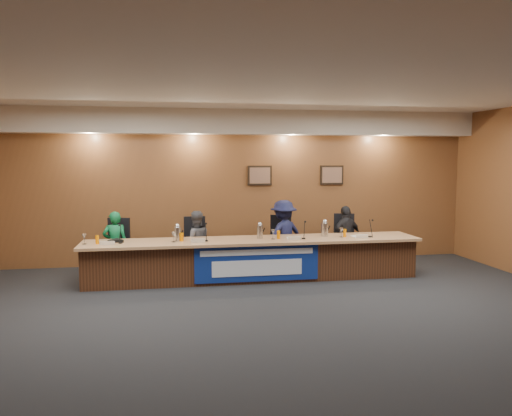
{
  "coord_description": "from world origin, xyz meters",
  "views": [
    {
      "loc": [
        -1.48,
        -6.49,
        2.22
      ],
      "look_at": [
        0.1,
        2.71,
        1.28
      ],
      "focal_mm": 35.0,
      "sensor_mm": 36.0,
      "label": 1
    }
  ],
  "objects_px": {
    "office_chair_c": "(282,245)",
    "carafe_left": "(177,234)",
    "panelist_b": "(196,242)",
    "office_chair_a": "(116,250)",
    "carafe_right": "(325,230)",
    "panelist_a": "(115,244)",
    "office_chair_d": "(344,244)",
    "banner": "(257,263)",
    "panelist_d": "(346,237)",
    "speakerphone": "(116,241)",
    "panelist_c": "(284,235)",
    "office_chair_b": "(196,248)",
    "carafe_mid": "(260,232)",
    "dais_body": "(253,260)"
  },
  "relations": [
    {
      "from": "office_chair_a",
      "to": "carafe_right",
      "type": "distance_m",
      "value": 3.96
    },
    {
      "from": "panelist_a",
      "to": "speakerphone",
      "type": "relative_size",
      "value": 3.86
    },
    {
      "from": "office_chair_c",
      "to": "carafe_left",
      "type": "distance_m",
      "value": 2.24
    },
    {
      "from": "office_chair_b",
      "to": "office_chair_d",
      "type": "xyz_separation_m",
      "value": [
        3.02,
        0.0,
        0.0
      ]
    },
    {
      "from": "carafe_left",
      "to": "panelist_b",
      "type": "bearing_deg",
      "value": 61.03
    },
    {
      "from": "panelist_b",
      "to": "panelist_d",
      "type": "height_order",
      "value": "panelist_d"
    },
    {
      "from": "panelist_b",
      "to": "speakerphone",
      "type": "relative_size",
      "value": 3.8
    },
    {
      "from": "panelist_c",
      "to": "office_chair_c",
      "type": "relative_size",
      "value": 2.91
    },
    {
      "from": "carafe_right",
      "to": "panelist_a",
      "type": "bearing_deg",
      "value": 171.47
    },
    {
      "from": "panelist_c",
      "to": "office_chair_d",
      "type": "height_order",
      "value": "panelist_c"
    },
    {
      "from": "panelist_d",
      "to": "office_chair_a",
      "type": "xyz_separation_m",
      "value": [
        -4.52,
        0.1,
        -0.15
      ]
    },
    {
      "from": "panelist_a",
      "to": "banner",
      "type": "bearing_deg",
      "value": 153.52
    },
    {
      "from": "panelist_b",
      "to": "panelist_c",
      "type": "bearing_deg",
      "value": 171.92
    },
    {
      "from": "office_chair_c",
      "to": "carafe_mid",
      "type": "distance_m",
      "value": 1.01
    },
    {
      "from": "panelist_c",
      "to": "carafe_left",
      "type": "relative_size",
      "value": 5.6
    },
    {
      "from": "carafe_left",
      "to": "carafe_right",
      "type": "height_order",
      "value": "carafe_right"
    },
    {
      "from": "carafe_left",
      "to": "speakerphone",
      "type": "xyz_separation_m",
      "value": [
        -1.07,
        0.07,
        -0.1
      ]
    },
    {
      "from": "carafe_mid",
      "to": "office_chair_b",
      "type": "bearing_deg",
      "value": 147.62
    },
    {
      "from": "panelist_c",
      "to": "office_chair_b",
      "type": "bearing_deg",
      "value": -27.15
    },
    {
      "from": "panelist_c",
      "to": "office_chair_b",
      "type": "relative_size",
      "value": 2.91
    },
    {
      "from": "dais_body",
      "to": "panelist_a",
      "type": "relative_size",
      "value": 4.86
    },
    {
      "from": "office_chair_a",
      "to": "speakerphone",
      "type": "relative_size",
      "value": 1.5
    },
    {
      "from": "panelist_d",
      "to": "office_chair_a",
      "type": "bearing_deg",
      "value": -20.85
    },
    {
      "from": "carafe_mid",
      "to": "speakerphone",
      "type": "xyz_separation_m",
      "value": [
        -2.56,
        0.05,
        -0.1
      ]
    },
    {
      "from": "panelist_d",
      "to": "carafe_right",
      "type": "relative_size",
      "value": 4.91
    },
    {
      "from": "dais_body",
      "to": "panelist_b",
      "type": "relative_size",
      "value": 4.93
    },
    {
      "from": "carafe_left",
      "to": "carafe_right",
      "type": "xyz_separation_m",
      "value": [
        2.74,
        0.06,
        0.0
      ]
    },
    {
      "from": "banner",
      "to": "carafe_right",
      "type": "relative_size",
      "value": 8.55
    },
    {
      "from": "panelist_c",
      "to": "panelist_d",
      "type": "height_order",
      "value": "panelist_c"
    },
    {
      "from": "carafe_left",
      "to": "dais_body",
      "type": "bearing_deg",
      "value": 0.97
    },
    {
      "from": "office_chair_a",
      "to": "carafe_right",
      "type": "bearing_deg",
      "value": 1.91
    },
    {
      "from": "banner",
      "to": "panelist_c",
      "type": "xyz_separation_m",
      "value": [
        0.71,
        1.03,
        0.32
      ]
    },
    {
      "from": "panelist_a",
      "to": "office_chair_d",
      "type": "height_order",
      "value": "panelist_a"
    },
    {
      "from": "banner",
      "to": "carafe_mid",
      "type": "relative_size",
      "value": 8.78
    },
    {
      "from": "panelist_c",
      "to": "office_chair_c",
      "type": "height_order",
      "value": "panelist_c"
    },
    {
      "from": "office_chair_b",
      "to": "office_chair_d",
      "type": "relative_size",
      "value": 1.0
    },
    {
      "from": "panelist_c",
      "to": "office_chair_d",
      "type": "distance_m",
      "value": 1.32
    },
    {
      "from": "banner",
      "to": "carafe_left",
      "type": "relative_size",
      "value": 8.81
    },
    {
      "from": "panelist_a",
      "to": "office_chair_a",
      "type": "xyz_separation_m",
      "value": [
        0.0,
        0.1,
        -0.14
      ]
    },
    {
      "from": "office_chair_d",
      "to": "carafe_right",
      "type": "bearing_deg",
      "value": -116.28
    },
    {
      "from": "office_chair_c",
      "to": "dais_body",
      "type": "bearing_deg",
      "value": -130.97
    },
    {
      "from": "panelist_c",
      "to": "carafe_right",
      "type": "height_order",
      "value": "panelist_c"
    },
    {
      "from": "panelist_a",
      "to": "office_chair_b",
      "type": "relative_size",
      "value": 2.57
    },
    {
      "from": "office_chair_a",
      "to": "office_chair_b",
      "type": "xyz_separation_m",
      "value": [
        1.5,
        0.0,
        0.0
      ]
    },
    {
      "from": "panelist_a",
      "to": "panelist_b",
      "type": "relative_size",
      "value": 1.01
    },
    {
      "from": "panelist_c",
      "to": "carafe_mid",
      "type": "bearing_deg",
      "value": 22.79
    },
    {
      "from": "panelist_d",
      "to": "carafe_mid",
      "type": "bearing_deg",
      "value": -1.31
    },
    {
      "from": "office_chair_c",
      "to": "office_chair_a",
      "type": "bearing_deg",
      "value": -176.29
    },
    {
      "from": "panelist_d",
      "to": "office_chair_c",
      "type": "height_order",
      "value": "panelist_d"
    },
    {
      "from": "office_chair_b",
      "to": "panelist_b",
      "type": "bearing_deg",
      "value": -91.26
    }
  ]
}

